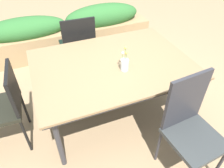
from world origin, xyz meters
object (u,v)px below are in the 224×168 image
chair_end_left (3,104)px  chair_far_side (78,44)px  dining_table (112,67)px  flower_vase (125,64)px  planter_box (68,32)px  chair_near_right (190,124)px

chair_end_left → chair_far_side: size_ratio=0.96×
dining_table → flower_vase: (0.07, -0.16, 0.12)m
chair_end_left → planter_box: bearing=-27.5°
dining_table → chair_near_right: (0.36, -0.88, -0.12)m
flower_vase → chair_end_left: bearing=172.4°
chair_end_left → chair_near_right: bearing=-118.1°
dining_table → chair_near_right: size_ratio=1.63×
chair_far_side → dining_table: bearing=-78.9°
chair_far_side → planter_box: size_ratio=0.32×
chair_end_left → chair_far_side: chair_far_side is taller
dining_table → flower_vase: size_ratio=6.32×
flower_vase → planter_box: (-0.22, 1.82, -0.45)m
dining_table → chair_end_left: 1.13m
dining_table → chair_end_left: (-1.12, -0.00, -0.14)m
chair_far_side → flower_vase: (0.22, -1.05, 0.27)m
flower_vase → planter_box: flower_vase is taller
chair_near_right → planter_box: (-0.51, 2.54, -0.21)m
chair_end_left → chair_near_right: (1.48, -0.88, 0.03)m
chair_end_left → planter_box: size_ratio=0.31×
chair_near_right → flower_vase: size_ratio=3.87×
chair_far_side → flower_vase: 1.11m
dining_table → planter_box: bearing=95.1°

